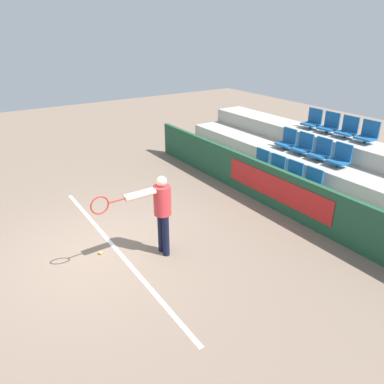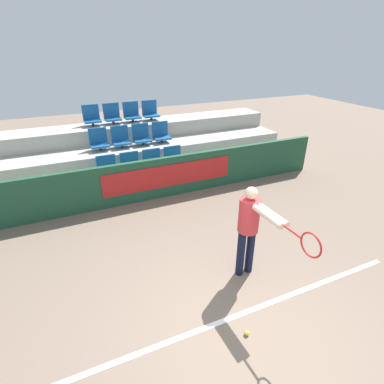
{
  "view_description": "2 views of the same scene",
  "coord_description": "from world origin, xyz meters",
  "px_view_note": "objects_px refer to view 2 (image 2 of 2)",
  "views": [
    {
      "loc": [
        6.09,
        -1.94,
        4.04
      ],
      "look_at": [
        -0.08,
        2.14,
        0.73
      ],
      "focal_mm": 35.0,
      "sensor_mm": 36.0,
      "label": 1
    },
    {
      "loc": [
        -1.72,
        -2.22,
        3.5
      ],
      "look_at": [
        0.23,
        2.2,
        1.05
      ],
      "focal_mm": 28.0,
      "sensor_mm": 36.0,
      "label": 2
    }
  ],
  "objects_px": {
    "stadium_chair_8": "(92,117)",
    "stadium_chair_0": "(107,169)",
    "stadium_chair_1": "(131,166)",
    "stadium_chair_11": "(150,112)",
    "tennis_ball": "(247,333)",
    "stadium_chair_2": "(153,162)",
    "stadium_chair_7": "(161,134)",
    "stadium_chair_4": "(99,141)",
    "stadium_chair_6": "(141,136)",
    "stadium_chair_10": "(132,113)",
    "stadium_chair_3": "(174,159)",
    "stadium_chair_5": "(121,139)",
    "stadium_chair_9": "(112,115)",
    "tennis_player": "(251,225)"
  },
  "relations": [
    {
      "from": "stadium_chair_0",
      "to": "stadium_chair_1",
      "type": "bearing_deg",
      "value": 0.0
    },
    {
      "from": "stadium_chair_3",
      "to": "stadium_chair_9",
      "type": "xyz_separation_m",
      "value": [
        -1.16,
        1.95,
        0.87
      ]
    },
    {
      "from": "stadium_chair_9",
      "to": "tennis_player",
      "type": "bearing_deg",
      "value": -80.83
    },
    {
      "from": "tennis_player",
      "to": "tennis_ball",
      "type": "height_order",
      "value": "tennis_player"
    },
    {
      "from": "stadium_chair_1",
      "to": "stadium_chair_9",
      "type": "bearing_deg",
      "value": 90.0
    },
    {
      "from": "stadium_chair_10",
      "to": "stadium_chair_3",
      "type": "bearing_deg",
      "value": -73.43
    },
    {
      "from": "stadium_chair_8",
      "to": "tennis_ball",
      "type": "distance_m",
      "value": 7.08
    },
    {
      "from": "stadium_chair_4",
      "to": "tennis_ball",
      "type": "bearing_deg",
      "value": -81.28
    },
    {
      "from": "stadium_chair_4",
      "to": "stadium_chair_8",
      "type": "distance_m",
      "value": 1.07
    },
    {
      "from": "stadium_chair_2",
      "to": "stadium_chair_11",
      "type": "bearing_deg",
      "value": 73.43
    },
    {
      "from": "stadium_chair_10",
      "to": "tennis_player",
      "type": "height_order",
      "value": "stadium_chair_10"
    },
    {
      "from": "stadium_chair_6",
      "to": "stadium_chair_7",
      "type": "relative_size",
      "value": 1.0
    },
    {
      "from": "stadium_chair_3",
      "to": "stadium_chair_5",
      "type": "xyz_separation_m",
      "value": [
        -1.16,
        0.97,
        0.43
      ]
    },
    {
      "from": "stadium_chair_3",
      "to": "stadium_chair_4",
      "type": "relative_size",
      "value": 1.0
    },
    {
      "from": "stadium_chair_4",
      "to": "stadium_chair_6",
      "type": "xyz_separation_m",
      "value": [
        1.16,
        0.0,
        0.0
      ]
    },
    {
      "from": "stadium_chair_0",
      "to": "stadium_chair_7",
      "type": "height_order",
      "value": "stadium_chair_7"
    },
    {
      "from": "stadium_chair_8",
      "to": "stadium_chair_0",
      "type": "bearing_deg",
      "value": -90.0
    },
    {
      "from": "stadium_chair_7",
      "to": "stadium_chair_11",
      "type": "relative_size",
      "value": 1.0
    },
    {
      "from": "stadium_chair_1",
      "to": "stadium_chair_8",
      "type": "relative_size",
      "value": 1.0
    },
    {
      "from": "stadium_chair_3",
      "to": "tennis_player",
      "type": "distance_m",
      "value": 3.95
    },
    {
      "from": "stadium_chair_1",
      "to": "tennis_player",
      "type": "height_order",
      "value": "tennis_player"
    },
    {
      "from": "stadium_chair_1",
      "to": "stadium_chair_7",
      "type": "height_order",
      "value": "stadium_chair_7"
    },
    {
      "from": "stadium_chair_6",
      "to": "tennis_ball",
      "type": "height_order",
      "value": "stadium_chair_6"
    },
    {
      "from": "stadium_chair_10",
      "to": "stadium_chair_4",
      "type": "bearing_deg",
      "value": -139.96
    },
    {
      "from": "tennis_ball",
      "to": "stadium_chair_9",
      "type": "bearing_deg",
      "value": 92.69
    },
    {
      "from": "stadium_chair_1",
      "to": "stadium_chair_8",
      "type": "bearing_deg",
      "value": 106.57
    },
    {
      "from": "stadium_chair_8",
      "to": "stadium_chair_9",
      "type": "xyz_separation_m",
      "value": [
        0.58,
        0.0,
        0.0
      ]
    },
    {
      "from": "stadium_chair_6",
      "to": "stadium_chair_8",
      "type": "height_order",
      "value": "stadium_chair_8"
    },
    {
      "from": "stadium_chair_5",
      "to": "stadium_chair_6",
      "type": "xyz_separation_m",
      "value": [
        0.58,
        0.0,
        0.0
      ]
    },
    {
      "from": "stadium_chair_1",
      "to": "stadium_chair_9",
      "type": "xyz_separation_m",
      "value": [
        0.0,
        1.95,
        0.87
      ]
    },
    {
      "from": "stadium_chair_3",
      "to": "stadium_chair_5",
      "type": "bearing_deg",
      "value": 139.96
    },
    {
      "from": "stadium_chair_0",
      "to": "tennis_player",
      "type": "bearing_deg",
      "value": -68.74
    },
    {
      "from": "stadium_chair_1",
      "to": "stadium_chair_11",
      "type": "xyz_separation_m",
      "value": [
        1.16,
        1.95,
        0.87
      ]
    },
    {
      "from": "tennis_player",
      "to": "stadium_chair_1",
      "type": "bearing_deg",
      "value": 101.27
    },
    {
      "from": "stadium_chair_1",
      "to": "stadium_chair_0",
      "type": "bearing_deg",
      "value": 180.0
    },
    {
      "from": "tennis_ball",
      "to": "stadium_chair_1",
      "type": "bearing_deg",
      "value": 93.76
    },
    {
      "from": "stadium_chair_2",
      "to": "stadium_chair_6",
      "type": "bearing_deg",
      "value": 90.0
    },
    {
      "from": "stadium_chair_4",
      "to": "tennis_player",
      "type": "height_order",
      "value": "tennis_player"
    },
    {
      "from": "tennis_ball",
      "to": "tennis_player",
      "type": "bearing_deg",
      "value": 57.56
    },
    {
      "from": "stadium_chair_6",
      "to": "stadium_chair_11",
      "type": "xyz_separation_m",
      "value": [
        0.58,
        0.97,
        0.43
      ]
    },
    {
      "from": "stadium_chair_11",
      "to": "tennis_ball",
      "type": "bearing_deg",
      "value": -96.95
    },
    {
      "from": "stadium_chair_3",
      "to": "tennis_ball",
      "type": "distance_m",
      "value": 5.03
    },
    {
      "from": "stadium_chair_7",
      "to": "stadium_chair_8",
      "type": "distance_m",
      "value": 2.04
    },
    {
      "from": "stadium_chair_3",
      "to": "tennis_ball",
      "type": "height_order",
      "value": "stadium_chair_3"
    },
    {
      "from": "stadium_chair_0",
      "to": "stadium_chair_11",
      "type": "bearing_deg",
      "value": 48.25
    },
    {
      "from": "stadium_chair_4",
      "to": "stadium_chair_8",
      "type": "bearing_deg",
      "value": 90.0
    },
    {
      "from": "stadium_chair_9",
      "to": "stadium_chair_10",
      "type": "bearing_deg",
      "value": 0.0
    },
    {
      "from": "stadium_chair_2",
      "to": "stadium_chair_8",
      "type": "height_order",
      "value": "stadium_chair_8"
    },
    {
      "from": "stadium_chair_0",
      "to": "stadium_chair_6",
      "type": "distance_m",
      "value": 1.58
    },
    {
      "from": "stadium_chair_7",
      "to": "stadium_chair_8",
      "type": "bearing_deg",
      "value": 150.74
    }
  ]
}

